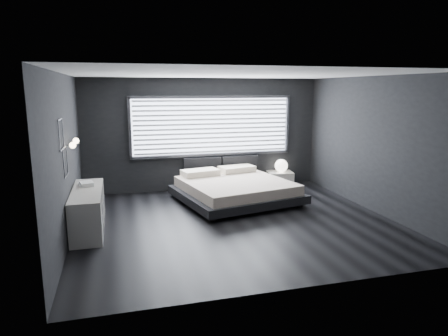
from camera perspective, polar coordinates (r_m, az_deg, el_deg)
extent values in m
plane|color=black|center=(7.84, 1.64, -7.65)|extent=(6.00, 6.00, 0.00)
plane|color=white|center=(7.42, 1.76, 13.26)|extent=(6.00, 6.00, 0.00)
cube|color=black|center=(10.15, -2.81, 4.81)|extent=(6.00, 0.04, 2.80)
cube|color=black|center=(4.99, 10.88, -2.20)|extent=(6.00, 0.04, 2.80)
cube|color=black|center=(7.24, -21.68, 1.39)|extent=(0.04, 5.50, 2.80)
cube|color=black|center=(8.85, 20.67, 3.13)|extent=(0.04, 5.50, 2.80)
cube|color=white|center=(10.15, -1.69, 6.01)|extent=(4.00, 0.02, 1.38)
cube|color=#47474C|center=(9.85, -13.32, 5.55)|extent=(0.06, 0.08, 1.48)
cube|color=#47474C|center=(10.78, 9.02, 6.19)|extent=(0.06, 0.08, 1.48)
cube|color=#47474C|center=(10.08, -1.68, 10.13)|extent=(4.14, 0.08, 0.06)
cube|color=#47474C|center=(10.21, -1.63, 1.91)|extent=(4.14, 0.08, 0.06)
cube|color=silver|center=(10.09, -1.61, 5.98)|extent=(3.94, 0.03, 1.32)
cube|color=black|center=(10.15, -3.12, 0.06)|extent=(0.96, 0.16, 0.52)
cube|color=black|center=(10.40, 2.27, 0.34)|extent=(0.96, 0.16, 0.52)
cylinder|color=silver|center=(7.26, -21.36, 3.03)|extent=(0.10, 0.02, 0.02)
sphere|color=#FFE5B7|center=(7.25, -20.81, 3.06)|extent=(0.11, 0.11, 0.11)
cylinder|color=silver|center=(7.85, -20.91, 3.63)|extent=(0.10, 0.02, 0.02)
sphere|color=#FFE5B7|center=(7.84, -20.40, 3.66)|extent=(0.11, 0.11, 0.11)
cube|color=#47474C|center=(6.62, -22.40, 6.42)|extent=(0.01, 0.46, 0.02)
cube|color=#47474C|center=(6.67, -22.11, 2.48)|extent=(0.01, 0.46, 0.02)
cube|color=#47474C|center=(6.86, -22.03, 4.66)|extent=(0.01, 0.02, 0.46)
cube|color=#47474C|center=(6.41, -22.49, 4.21)|extent=(0.01, 0.02, 0.46)
cube|color=#47474C|center=(6.91, -21.86, 2.70)|extent=(0.01, 0.46, 0.02)
cube|color=#47474C|center=(6.99, -21.59, -1.03)|extent=(0.01, 0.46, 0.02)
cube|color=#47474C|center=(7.17, -21.53, 1.15)|extent=(0.01, 0.02, 0.46)
cube|color=#47474C|center=(6.72, -21.94, 0.49)|extent=(0.01, 0.02, 0.46)
cube|color=black|center=(7.90, -1.76, -7.16)|extent=(0.16, 0.16, 0.09)
cube|color=black|center=(8.96, 10.59, -5.10)|extent=(0.16, 0.16, 0.09)
cube|color=black|center=(9.57, -6.61, -3.92)|extent=(0.16, 0.16, 0.09)
cube|color=black|center=(10.47, 4.29, -2.55)|extent=(0.16, 0.16, 0.09)
cube|color=black|center=(9.13, 1.70, -3.74)|extent=(2.87, 2.79, 0.18)
cube|color=beige|center=(9.08, 1.71, -2.52)|extent=(2.58, 2.58, 0.22)
cube|color=beige|center=(9.58, -3.40, -0.67)|extent=(0.94, 0.64, 0.14)
cube|color=beige|center=(10.02, 1.84, -0.13)|extent=(0.94, 0.64, 0.14)
cube|color=silver|center=(10.71, 7.94, -1.51)|extent=(0.73, 0.64, 0.38)
sphere|color=white|center=(10.61, 8.18, 0.34)|extent=(0.34, 0.34, 0.34)
cube|color=silver|center=(7.71, -18.86, -5.69)|extent=(0.53, 1.88, 0.75)
cube|color=#47474C|center=(7.69, -16.87, -5.59)|extent=(0.01, 1.86, 0.73)
cube|color=white|center=(7.95, -19.08, -2.23)|extent=(0.31, 0.38, 0.04)
cube|color=white|center=(7.92, -19.04, -2.00)|extent=(0.29, 0.35, 0.03)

